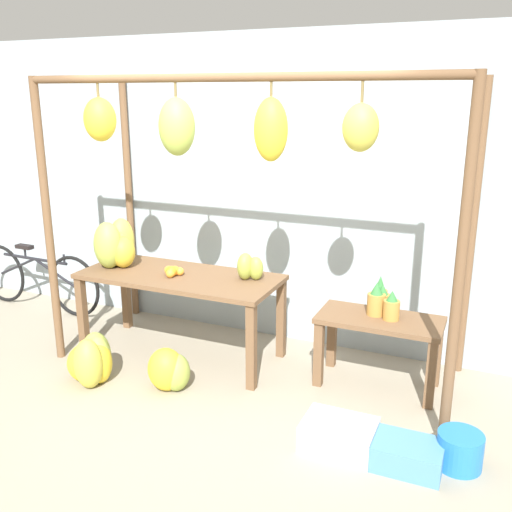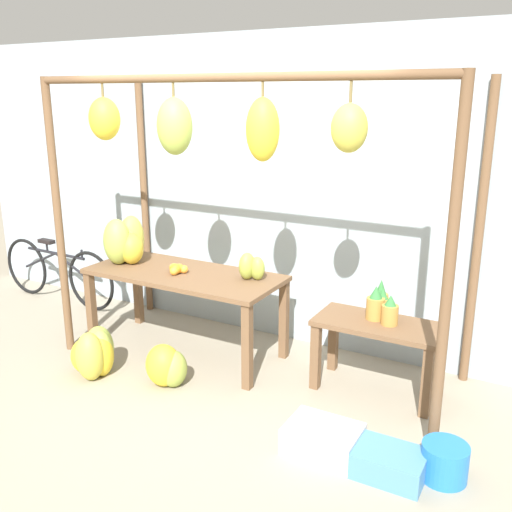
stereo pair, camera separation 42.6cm
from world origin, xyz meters
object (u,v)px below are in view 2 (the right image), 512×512
object	(u,v)px
banana_pile_on_table	(126,243)
pineapple_cluster	(381,305)
fruit_crate_white	(323,439)
blue_bucket	(444,462)
orange_pile	(177,269)
papaya_pile	(251,267)
fruit_crate_purple	(390,463)
banana_pile_ground_right	(167,366)
banana_pile_ground_left	(95,353)
parked_bicycle	(57,272)

from	to	relation	value
banana_pile_on_table	pineapple_cluster	world-z (taller)	banana_pile_on_table
fruit_crate_white	blue_bucket	size ratio (longest dim) A/B	1.66
pineapple_cluster	fruit_crate_white	world-z (taller)	pineapple_cluster
orange_pile	pineapple_cluster	xyz separation A→B (m)	(1.75, 0.27, -0.10)
fruit_crate_white	papaya_pile	distance (m)	1.61
banana_pile_on_table	fruit_crate_purple	size ratio (longest dim) A/B	1.08
pineapple_cluster	fruit_crate_white	distance (m)	1.19
orange_pile	papaya_pile	world-z (taller)	papaya_pile
fruit_crate_white	papaya_pile	size ratio (longest dim) A/B	2.04
banana_pile_ground_right	fruit_crate_white	size ratio (longest dim) A/B	0.74
banana_pile_ground_right	fruit_crate_purple	size ratio (longest dim) A/B	0.82
banana_pile_ground_left	blue_bucket	size ratio (longest dim) A/B	1.78
banana_pile_on_table	blue_bucket	world-z (taller)	banana_pile_on_table
fruit_crate_white	pineapple_cluster	bearing A→B (deg)	87.92
orange_pile	parked_bicycle	size ratio (longest dim) A/B	0.11
banana_pile_on_table	banana_pile_ground_right	bearing A→B (deg)	-33.52
pineapple_cluster	fruit_crate_purple	world-z (taller)	pineapple_cluster
banana_pile_ground_left	blue_bucket	world-z (taller)	banana_pile_ground_left
banana_pile_ground_right	papaya_pile	xyz separation A→B (m)	(0.37, 0.71, 0.70)
banana_pile_ground_right	blue_bucket	world-z (taller)	banana_pile_ground_right
banana_pile_ground_left	blue_bucket	xyz separation A→B (m)	(2.83, 0.03, -0.07)
orange_pile	fruit_crate_purple	distance (m)	2.41
fruit_crate_white	fruit_crate_purple	world-z (taller)	fruit_crate_white
pineapple_cluster	fruit_crate_purple	bearing A→B (deg)	-68.50
fruit_crate_white	fruit_crate_purple	xyz separation A→B (m)	(0.45, -0.03, -0.01)
parked_bicycle	papaya_pile	distance (m)	2.70
orange_pile	fruit_crate_purple	size ratio (longest dim) A/B	0.42
banana_pile_ground_left	banana_pile_on_table	bearing A→B (deg)	109.08
banana_pile_on_table	pineapple_cluster	bearing A→B (deg)	5.35
banana_pile_on_table	banana_pile_ground_left	world-z (taller)	banana_pile_on_table
pineapple_cluster	parked_bicycle	bearing A→B (deg)	177.74
banana_pile_on_table	fruit_crate_purple	bearing A→B (deg)	-16.66
parked_bicycle	banana_pile_on_table	bearing A→B (deg)	-15.04
parked_bicycle	papaya_pile	world-z (taller)	papaya_pile
banana_pile_ground_right	fruit_crate_purple	bearing A→B (deg)	-7.28
parked_bicycle	orange_pile	bearing A→B (deg)	-11.95
pineapple_cluster	fruit_crate_white	bearing A→B (deg)	-92.08
orange_pile	parked_bicycle	world-z (taller)	orange_pile
blue_bucket	papaya_pile	xyz separation A→B (m)	(-1.81, 0.82, 0.75)
banana_pile_on_table	banana_pile_ground_right	size ratio (longest dim) A/B	1.31
pineapple_cluster	banana_pile_on_table	bearing A→B (deg)	-174.65
fruit_crate_white	parked_bicycle	distance (m)	3.89
fruit_crate_white	banana_pile_ground_left	bearing A→B (deg)	177.76
banana_pile_on_table	fruit_crate_purple	xyz separation A→B (m)	(2.78, -0.83, -0.86)
banana_pile_ground_right	orange_pile	bearing A→B (deg)	116.86
blue_bucket	banana_pile_ground_right	bearing A→B (deg)	177.16
blue_bucket	banana_pile_on_table	bearing A→B (deg)	167.20
papaya_pile	fruit_crate_purple	world-z (taller)	papaya_pile
pineapple_cluster	papaya_pile	distance (m)	1.12
banana_pile_ground_right	blue_bucket	size ratio (longest dim) A/B	1.23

